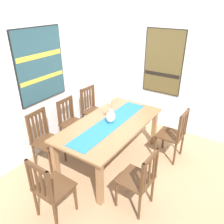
# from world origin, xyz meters

# --- Properties ---
(ground_plane) EXTENTS (6.40, 6.40, 0.03)m
(ground_plane) POSITION_xyz_m (0.00, 0.00, -0.01)
(ground_plane) COLOR #A37F5B
(wall_back) EXTENTS (6.40, 0.12, 2.70)m
(wall_back) POSITION_xyz_m (0.00, 1.86, 1.35)
(wall_back) COLOR silver
(wall_back) RESTS_ON ground_plane
(wall_side) EXTENTS (0.12, 6.40, 2.70)m
(wall_side) POSITION_xyz_m (1.86, 0.00, 1.35)
(wall_side) COLOR silver
(wall_side) RESTS_ON ground_plane
(dining_table) EXTENTS (1.93, 1.00, 0.75)m
(dining_table) POSITION_xyz_m (0.14, 0.57, 0.65)
(dining_table) COLOR #8E6642
(dining_table) RESTS_ON ground_plane
(table_runner) EXTENTS (1.78, 0.36, 0.01)m
(table_runner) POSITION_xyz_m (0.14, 0.57, 0.75)
(table_runner) COLOR #236B93
(table_runner) RESTS_ON dining_table
(centerpiece_vase) EXTENTS (0.21, 0.38, 0.69)m
(centerpiece_vase) POSITION_xyz_m (0.16, 0.59, 0.88)
(centerpiece_vase) COLOR silver
(centerpiece_vase) RESTS_ON dining_table
(chair_0) EXTENTS (0.45, 0.45, 0.97)m
(chair_0) POSITION_xyz_m (-0.53, 1.45, 0.51)
(chair_0) COLOR #4C301C
(chair_0) RESTS_ON ground_plane
(chair_1) EXTENTS (0.43, 0.43, 0.95)m
(chair_1) POSITION_xyz_m (0.80, -0.30, 0.49)
(chair_1) COLOR #4C301C
(chair_1) RESTS_ON ground_plane
(chair_2) EXTENTS (0.45, 0.45, 0.97)m
(chair_2) POSITION_xyz_m (0.78, 1.46, 0.50)
(chair_2) COLOR #4C301C
(chair_2) RESTS_ON ground_plane
(chair_3) EXTENTS (0.42, 0.42, 0.93)m
(chair_3) POSITION_xyz_m (0.15, 1.48, 0.49)
(chair_3) COLOR #4C301C
(chair_3) RESTS_ON ground_plane
(chair_4) EXTENTS (0.44, 0.44, 0.92)m
(chair_4) POSITION_xyz_m (-0.49, -0.30, 0.48)
(chair_4) COLOR #4C301C
(chair_4) RESTS_ON ground_plane
(chair_5) EXTENTS (0.43, 0.43, 0.93)m
(chair_5) POSITION_xyz_m (-1.24, 0.55, 0.49)
(chair_5) COLOR #4C301C
(chair_5) RESTS_ON ground_plane
(painting_on_back_wall) EXTENTS (0.96, 0.05, 1.22)m
(painting_on_back_wall) POSITION_xyz_m (-0.13, 1.79, 1.59)
(painting_on_back_wall) COLOR black
(painting_on_side_wall) EXTENTS (0.05, 0.81, 1.31)m
(painting_on_side_wall) POSITION_xyz_m (1.79, 0.39, 1.43)
(painting_on_side_wall) COLOR black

